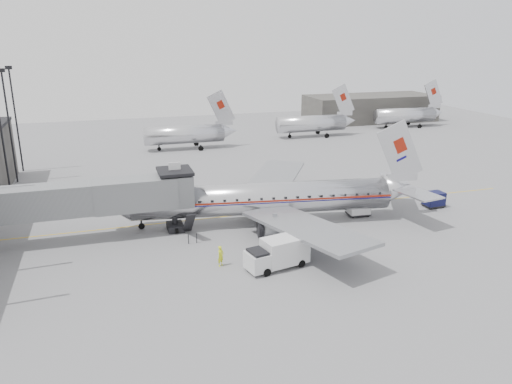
% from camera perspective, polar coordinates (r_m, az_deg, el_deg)
% --- Properties ---
extents(ground, '(160.00, 160.00, 0.00)m').
position_cam_1_polar(ground, '(51.24, 1.76, -4.65)').
color(ground, slate).
rests_on(ground, ground).
extents(hangar, '(30.00, 12.00, 6.00)m').
position_cam_1_polar(hangar, '(122.17, 12.89, 9.34)').
color(hangar, '#3C3936').
rests_on(hangar, ground).
extents(apron_line, '(60.00, 0.15, 0.01)m').
position_cam_1_polar(apron_line, '(57.46, 2.67, -2.16)').
color(apron_line, gold).
rests_on(apron_line, ground).
extents(jet_bridge, '(21.00, 6.20, 7.10)m').
position_cam_1_polar(jet_bridge, '(50.86, -17.66, -0.66)').
color(jet_bridge, '#5D5F62').
rests_on(jet_bridge, ground).
extents(distant_aircraft_near, '(16.39, 3.20, 10.26)m').
position_cam_1_polar(distant_aircraft_near, '(89.50, -8.09, 6.61)').
color(distant_aircraft_near, silver).
rests_on(distant_aircraft_near, ground).
extents(distant_aircraft_mid, '(16.39, 3.20, 10.26)m').
position_cam_1_polar(distant_aircraft_mid, '(100.55, 6.43, 7.85)').
color(distant_aircraft_mid, silver).
rests_on(distant_aircraft_mid, ground).
extents(distant_aircraft_far, '(16.39, 3.20, 10.26)m').
position_cam_1_polar(distant_aircraft_far, '(115.47, 16.74, 8.46)').
color(distant_aircraft_far, silver).
rests_on(distant_aircraft_far, ground).
extents(airliner, '(34.12, 31.40, 10.83)m').
position_cam_1_polar(airliner, '(53.09, 1.47, -0.72)').
color(airliner, silver).
rests_on(airliner, ground).
extents(service_van, '(5.87, 3.24, 2.61)m').
position_cam_1_polar(service_van, '(43.34, 2.51, -6.95)').
color(service_van, silver).
rests_on(service_van, ground).
extents(baggage_cart_navy, '(2.35, 1.83, 1.79)m').
position_cam_1_polar(baggage_cart_navy, '(62.07, 19.67, -0.77)').
color(baggage_cart_navy, '#0D0F36').
rests_on(baggage_cart_navy, ground).
extents(baggage_cart_white, '(2.53, 2.00, 1.89)m').
position_cam_1_polar(baggage_cart_white, '(56.84, 11.62, -1.67)').
color(baggage_cart_white, silver).
rests_on(baggage_cart_white, ground).
extents(ramp_worker, '(0.81, 0.77, 1.85)m').
position_cam_1_polar(ramp_worker, '(43.87, -4.06, -7.30)').
color(ramp_worker, '#D4E31A').
rests_on(ramp_worker, ground).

